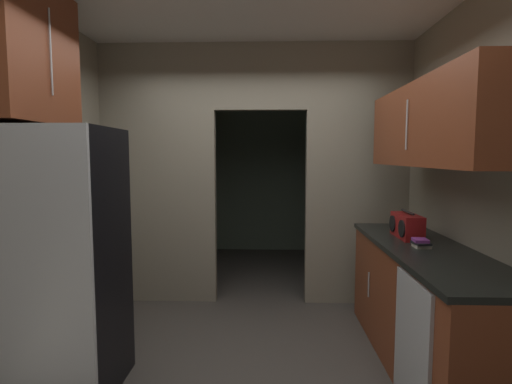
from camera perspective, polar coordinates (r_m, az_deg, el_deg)
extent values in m
plane|color=#47423D|center=(3.24, -1.42, -24.76)|extent=(20.00, 20.00, 0.00)
cube|color=silver|center=(3.48, -1.05, 25.74)|extent=(3.72, 7.04, 0.06)
cube|color=gray|center=(4.49, -13.72, 2.34)|extent=(1.24, 0.12, 2.81)
cube|color=gray|center=(4.43, 14.28, 2.29)|extent=(1.10, 0.12, 2.81)
cube|color=gray|center=(4.40, 0.67, 16.21)|extent=(0.99, 0.12, 0.70)
cube|color=slate|center=(6.79, 0.50, 3.42)|extent=(3.32, 0.10, 2.81)
cube|color=slate|center=(5.84, -15.86, 2.92)|extent=(0.10, 2.47, 2.81)
cube|color=slate|center=(5.74, 16.51, 2.87)|extent=(0.10, 2.47, 2.81)
cube|color=black|center=(3.05, -26.62, -8.88)|extent=(0.80, 0.65, 1.80)
cube|color=#B7BABC|center=(2.77, -30.02, -10.45)|extent=(0.80, 0.03, 1.80)
cube|color=brown|center=(3.38, 23.08, -15.43)|extent=(0.59, 2.11, 0.90)
cube|color=black|center=(3.25, 23.38, -7.67)|extent=(0.63, 2.11, 0.04)
cylinder|color=#B7BABC|center=(2.86, 20.59, -18.25)|extent=(0.01, 0.01, 0.22)
cylinder|color=#B7BABC|center=(3.70, 15.89, -12.70)|extent=(0.01, 0.01, 0.22)
cube|color=#B7BABC|center=(2.78, 21.48, -20.28)|extent=(0.02, 0.56, 0.88)
cube|color=brown|center=(3.18, 23.99, 8.83)|extent=(0.34, 1.90, 0.60)
cylinder|color=#B7BABC|center=(3.12, 20.85, 9.02)|extent=(0.01, 0.01, 0.36)
cube|color=brown|center=(3.22, -30.37, 16.95)|extent=(0.34, 0.87, 0.95)
cylinder|color=#B7BABC|center=(3.13, -27.42, 17.44)|extent=(0.01, 0.01, 0.57)
cube|color=maroon|center=(3.54, 20.90, -4.59)|extent=(0.16, 0.40, 0.20)
cylinder|color=#262626|center=(3.53, 20.96, -2.69)|extent=(0.02, 0.28, 0.02)
cylinder|color=black|center=(3.40, 20.21, -4.96)|extent=(0.01, 0.14, 0.14)
cylinder|color=black|center=(3.63, 19.01, -4.30)|extent=(0.01, 0.14, 0.14)
cube|color=beige|center=(3.22, 22.69, -7.14)|extent=(0.11, 0.12, 0.03)
cube|color=black|center=(3.21, 22.64, -6.81)|extent=(0.12, 0.14, 0.02)
cube|color=#8C3893|center=(3.22, 22.55, -6.42)|extent=(0.11, 0.13, 0.02)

